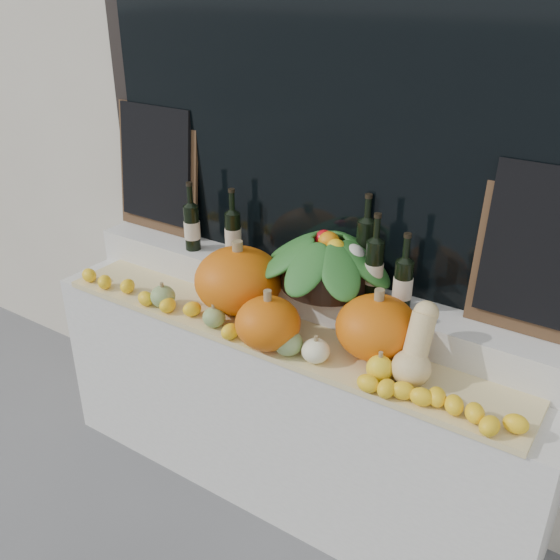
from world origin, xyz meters
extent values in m
cube|color=black|center=(0.00, 1.80, 1.90)|extent=(2.40, 0.04, 2.10)
cube|color=black|center=(0.00, 1.77, 1.90)|extent=(2.20, 0.02, 2.00)
cube|color=silver|center=(0.00, 1.52, 0.44)|extent=(2.30, 0.55, 0.88)
cube|color=silver|center=(0.00, 1.68, 0.96)|extent=(2.30, 0.25, 0.16)
cube|color=tan|center=(0.00, 1.40, 0.89)|extent=(2.10, 0.32, 0.02)
ellipsoid|color=orange|center=(-0.23, 1.48, 1.04)|extent=(0.44, 0.44, 0.28)
ellipsoid|color=orange|center=(0.42, 1.48, 1.02)|extent=(0.37, 0.37, 0.24)
ellipsoid|color=orange|center=(0.04, 1.30, 1.01)|extent=(0.29, 0.29, 0.20)
ellipsoid|color=#E5C686|center=(0.61, 1.38, 0.97)|extent=(0.14, 0.14, 0.13)
cylinder|color=#E5C686|center=(0.61, 1.43, 1.08)|extent=(0.09, 0.14, 0.18)
sphere|color=#E5C686|center=(0.61, 1.47, 1.15)|extent=(0.09, 0.09, 0.09)
ellipsoid|color=#2B621D|center=(0.14, 1.30, 0.95)|extent=(0.12, 0.12, 0.10)
cylinder|color=olive|center=(0.14, 1.30, 1.01)|extent=(0.02, 0.02, 0.02)
ellipsoid|color=#2B621D|center=(-0.23, 1.30, 0.95)|extent=(0.10, 0.10, 0.09)
cylinder|color=olive|center=(-0.23, 1.30, 1.00)|extent=(0.02, 0.02, 0.02)
ellipsoid|color=#FDF8CA|center=(0.13, 1.29, 0.94)|extent=(0.08, 0.08, 0.06)
cylinder|color=olive|center=(0.13, 1.29, 0.98)|extent=(0.02, 0.02, 0.02)
ellipsoid|color=yellow|center=(-0.01, 1.28, 0.97)|extent=(0.12, 0.12, 0.14)
cylinder|color=olive|center=(-0.01, 1.28, 1.05)|extent=(0.02, 0.02, 0.02)
ellipsoid|color=#FDF8CA|center=(0.25, 1.31, 0.95)|extent=(0.11, 0.11, 0.09)
cylinder|color=olive|center=(0.25, 1.31, 1.01)|extent=(0.02, 0.02, 0.02)
ellipsoid|color=yellow|center=(0.51, 1.33, 0.96)|extent=(0.10, 0.10, 0.10)
cylinder|color=olive|center=(0.51, 1.33, 1.02)|extent=(0.02, 0.02, 0.02)
ellipsoid|color=#2B621D|center=(-0.52, 1.31, 0.95)|extent=(0.11, 0.11, 0.10)
cylinder|color=olive|center=(-0.52, 1.31, 1.01)|extent=(0.02, 0.02, 0.02)
cylinder|color=black|center=(0.10, 1.66, 1.10)|extent=(0.40, 0.40, 0.12)
cylinder|color=black|center=(-0.62, 1.63, 1.15)|extent=(0.07, 0.07, 0.21)
cylinder|color=black|center=(-0.62, 1.63, 1.30)|extent=(0.03, 0.03, 0.10)
cylinder|color=beige|center=(-0.62, 1.63, 1.14)|extent=(0.08, 0.08, 0.08)
cylinder|color=black|center=(-0.62, 1.63, 1.36)|extent=(0.03, 0.03, 0.02)
cylinder|color=black|center=(-0.41, 1.67, 1.15)|extent=(0.07, 0.07, 0.21)
cylinder|color=black|center=(-0.41, 1.67, 1.30)|extent=(0.03, 0.03, 0.10)
cylinder|color=beige|center=(-0.41, 1.67, 1.14)|extent=(0.08, 0.08, 0.08)
cylinder|color=black|center=(-0.41, 1.67, 1.36)|extent=(0.03, 0.03, 0.02)
cylinder|color=black|center=(0.22, 1.74, 1.18)|extent=(0.08, 0.08, 0.28)
cylinder|color=black|center=(0.22, 1.74, 1.37)|extent=(0.03, 0.03, 0.10)
cylinder|color=beige|center=(0.22, 1.74, 1.17)|extent=(0.08, 0.08, 0.08)
cylinder|color=black|center=(0.22, 1.74, 1.43)|extent=(0.03, 0.03, 0.02)
cylinder|color=black|center=(0.31, 1.65, 1.17)|extent=(0.07, 0.07, 0.25)
cylinder|color=black|center=(0.31, 1.65, 1.34)|extent=(0.03, 0.03, 0.10)
cylinder|color=beige|center=(0.31, 1.65, 1.16)|extent=(0.08, 0.08, 0.08)
cylinder|color=black|center=(0.31, 1.65, 1.40)|extent=(0.03, 0.03, 0.02)
cylinder|color=black|center=(0.44, 1.64, 1.14)|extent=(0.07, 0.07, 0.20)
cylinder|color=black|center=(0.44, 1.64, 1.29)|extent=(0.03, 0.03, 0.10)
cylinder|color=beige|center=(0.44, 1.64, 1.13)|extent=(0.08, 0.08, 0.08)
cylinder|color=black|center=(0.44, 1.64, 1.35)|extent=(0.03, 0.03, 0.02)
cube|color=#4C331E|center=(-0.92, 1.75, 1.35)|extent=(0.50, 0.08, 0.62)
cube|color=black|center=(-0.92, 1.73, 1.38)|extent=(0.44, 0.08, 0.56)
cube|color=#4C331E|center=(0.92, 1.75, 1.35)|extent=(0.50, 0.08, 0.62)
cube|color=black|center=(0.92, 1.73, 1.38)|extent=(0.44, 0.08, 0.56)
camera|label=1|loc=(1.24, -0.40, 2.23)|focal=40.00mm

